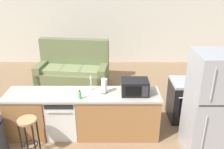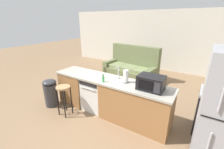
# 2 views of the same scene
# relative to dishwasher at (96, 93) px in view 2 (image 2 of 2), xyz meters

# --- Properties ---
(ground_plane) EXTENTS (24.00, 24.00, 0.00)m
(ground_plane) POSITION_rel_dishwasher_xyz_m (0.25, 0.00, -0.42)
(ground_plane) COLOR #896B4C
(wall_back) EXTENTS (10.00, 0.06, 2.60)m
(wall_back) POSITION_rel_dishwasher_xyz_m (0.55, 4.20, 0.88)
(wall_back) COLOR silver
(wall_back) RESTS_ON ground_plane
(kitchen_counter) EXTENTS (2.94, 0.66, 0.90)m
(kitchen_counter) POSITION_rel_dishwasher_xyz_m (0.49, 0.00, -0.00)
(kitchen_counter) COLOR #9E6B3D
(kitchen_counter) RESTS_ON ground_plane
(dishwasher) EXTENTS (0.58, 0.61, 0.84)m
(dishwasher) POSITION_rel_dishwasher_xyz_m (0.00, 0.00, 0.00)
(dishwasher) COLOR silver
(dishwasher) RESTS_ON ground_plane
(stove_range) EXTENTS (0.76, 0.68, 0.90)m
(stove_range) POSITION_rel_dishwasher_xyz_m (2.60, 0.55, 0.03)
(stove_range) COLOR black
(stove_range) RESTS_ON ground_plane
(microwave) EXTENTS (0.50, 0.37, 0.28)m
(microwave) POSITION_rel_dishwasher_xyz_m (1.39, -0.00, 0.62)
(microwave) COLOR black
(microwave) RESTS_ON kitchen_counter
(sink_faucet) EXTENTS (0.07, 0.18, 0.30)m
(sink_faucet) POSITION_rel_dishwasher_xyz_m (0.56, 0.15, 0.61)
(sink_faucet) COLOR silver
(sink_faucet) RESTS_ON kitchen_counter
(paper_towel_roll) EXTENTS (0.14, 0.14, 0.28)m
(paper_towel_roll) POSITION_rel_dishwasher_xyz_m (0.81, 0.04, 0.62)
(paper_towel_roll) COLOR #4C4C51
(paper_towel_roll) RESTS_ON kitchen_counter
(soap_bottle) EXTENTS (0.06, 0.06, 0.18)m
(soap_bottle) POSITION_rel_dishwasher_xyz_m (0.38, -0.20, 0.55)
(soap_bottle) COLOR #4CB266
(soap_bottle) RESTS_ON kitchen_counter
(bar_stool) EXTENTS (0.32, 0.32, 0.74)m
(bar_stool) POSITION_rel_dishwasher_xyz_m (-0.47, -0.62, 0.11)
(bar_stool) COLOR tan
(bar_stool) RESTS_ON ground_plane
(trash_bin) EXTENTS (0.35, 0.35, 0.74)m
(trash_bin) POSITION_rel_dishwasher_xyz_m (-1.10, -0.54, -0.04)
(trash_bin) COLOR #333338
(trash_bin) RESTS_ON ground_plane
(couch) EXTENTS (2.09, 1.12, 1.27)m
(couch) POSITION_rel_dishwasher_xyz_m (-0.16, 2.41, -0.03)
(couch) COLOR #667047
(couch) RESTS_ON ground_plane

